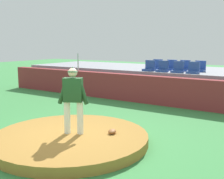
# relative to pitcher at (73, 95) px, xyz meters

# --- Properties ---
(ground_plane) EXTENTS (60.00, 60.00, 0.00)m
(ground_plane) POSITION_rel_pitcher_xyz_m (-0.04, -0.09, -1.25)
(ground_plane) COLOR #3A8542
(pitchers_mound) EXTENTS (4.02, 4.02, 0.24)m
(pitchers_mound) POSITION_rel_pitcher_xyz_m (-0.04, -0.09, -1.13)
(pitchers_mound) COLOR #A17231
(pitchers_mound) RESTS_ON ground_plane
(pitcher) EXTENTS (0.78, 0.46, 1.74)m
(pitcher) POSITION_rel_pitcher_xyz_m (0.00, 0.00, 0.00)
(pitcher) COLOR white
(pitcher) RESTS_ON pitchers_mound
(baseball) EXTENTS (0.07, 0.07, 0.07)m
(baseball) POSITION_rel_pitcher_xyz_m (-0.65, 0.44, -0.97)
(baseball) COLOR white
(baseball) RESTS_ON pitchers_mound
(fielding_glove) EXTENTS (0.29, 0.35, 0.11)m
(fielding_glove) POSITION_rel_pitcher_xyz_m (0.84, 0.54, -0.95)
(fielding_glove) COLOR brown
(fielding_glove) RESTS_ON pitchers_mound
(brick_barrier) EXTENTS (17.74, 0.40, 1.20)m
(brick_barrier) POSITION_rel_pitcher_xyz_m (-0.04, 5.53, -0.65)
(brick_barrier) COLOR maroon
(brick_barrier) RESTS_ON ground_plane
(fence_post_left) EXTENTS (0.06, 0.06, 0.87)m
(fence_post_left) POSITION_rel_pitcher_xyz_m (-4.48, 5.53, 0.39)
(fence_post_left) COLOR silver
(fence_post_left) RESTS_ON brick_barrier
(bleacher_platform) EXTENTS (17.38, 4.48, 1.29)m
(bleacher_platform) POSITION_rel_pitcher_xyz_m (-0.04, 8.43, -0.61)
(bleacher_platform) COLOR gray
(bleacher_platform) RESTS_ON ground_plane
(stadium_chair_0) EXTENTS (0.48, 0.44, 0.50)m
(stadium_chair_0) POSITION_rel_pitcher_xyz_m (-1.10, 6.69, 0.19)
(stadium_chair_0) COLOR #294896
(stadium_chair_0) RESTS_ON bleacher_platform
(stadium_chair_1) EXTENTS (0.48, 0.44, 0.50)m
(stadium_chair_1) POSITION_rel_pitcher_xyz_m (-0.42, 6.70, 0.19)
(stadium_chair_1) COLOR #294896
(stadium_chair_1) RESTS_ON bleacher_platform
(stadium_chair_2) EXTENTS (0.48, 0.44, 0.50)m
(stadium_chair_2) POSITION_rel_pitcher_xyz_m (0.30, 6.71, 0.19)
(stadium_chair_2) COLOR #294896
(stadium_chair_2) RESTS_ON bleacher_platform
(stadium_chair_3) EXTENTS (0.48, 0.44, 0.50)m
(stadium_chair_3) POSITION_rel_pitcher_xyz_m (0.99, 6.72, 0.19)
(stadium_chair_3) COLOR #294896
(stadium_chair_3) RESTS_ON bleacher_platform
(stadium_chair_4) EXTENTS (0.48, 0.44, 0.50)m
(stadium_chair_4) POSITION_rel_pitcher_xyz_m (-1.11, 7.59, 0.19)
(stadium_chair_4) COLOR #294896
(stadium_chair_4) RESTS_ON bleacher_platform
(stadium_chair_5) EXTENTS (0.48, 0.44, 0.50)m
(stadium_chair_5) POSITION_rel_pitcher_xyz_m (-0.37, 7.60, 0.19)
(stadium_chair_5) COLOR #294896
(stadium_chair_5) RESTS_ON bleacher_platform
(stadium_chair_6) EXTENTS (0.48, 0.44, 0.50)m
(stadium_chair_6) POSITION_rel_pitcher_xyz_m (0.28, 7.63, 0.19)
(stadium_chair_6) COLOR #294896
(stadium_chair_6) RESTS_ON bleacher_platform
(stadium_chair_7) EXTENTS (0.48, 0.44, 0.50)m
(stadium_chair_7) POSITION_rel_pitcher_xyz_m (1.01, 7.61, 0.19)
(stadium_chair_7) COLOR #294896
(stadium_chair_7) RESTS_ON bleacher_platform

